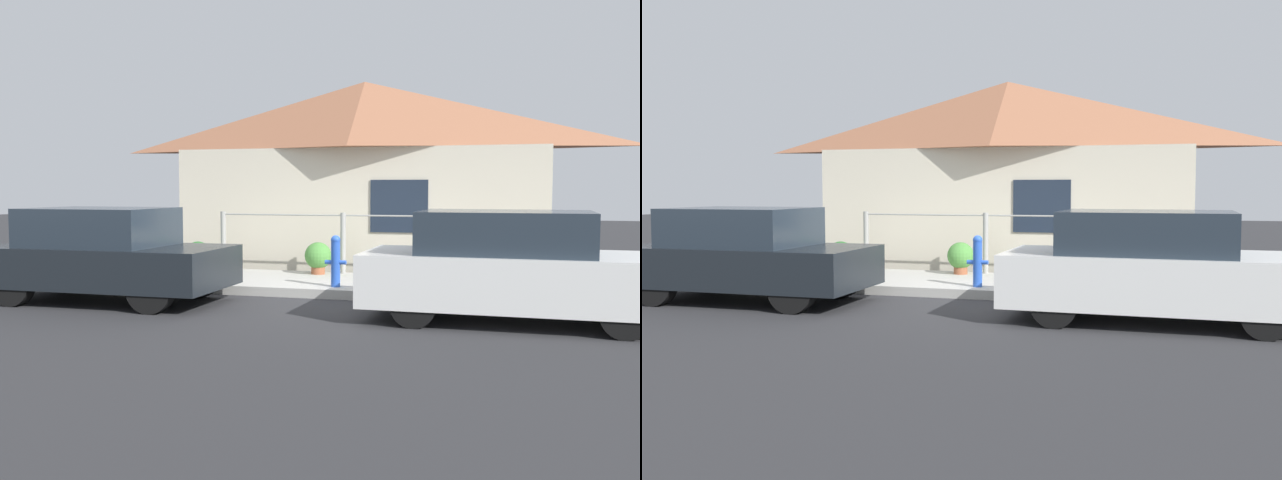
{
  "view_description": "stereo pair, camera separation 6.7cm",
  "coord_description": "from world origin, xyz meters",
  "views": [
    {
      "loc": [
        3.24,
        -10.55,
        1.72
      ],
      "look_at": [
        0.1,
        0.3,
        0.9
      ],
      "focal_mm": 40.0,
      "sensor_mm": 36.0,
      "label": 1
    },
    {
      "loc": [
        3.3,
        -10.53,
        1.72
      ],
      "look_at": [
        0.1,
        0.3,
        0.9
      ],
      "focal_mm": 40.0,
      "sensor_mm": 36.0,
      "label": 2
    }
  ],
  "objects": [
    {
      "name": "fire_hydrant",
      "position": [
        0.34,
        0.37,
        0.58
      ],
      "size": [
        0.35,
        0.15,
        0.83
      ],
      "color": "blue",
      "rests_on": "sidewalk"
    },
    {
      "name": "car_right",
      "position": [
        3.1,
        -1.14,
        0.71
      ],
      "size": [
        3.92,
        1.76,
        1.43
      ],
      "rotation": [
        0.0,
        0.0,
        -0.01
      ],
      "color": "white",
      "rests_on": "ground_plane"
    },
    {
      "name": "potted_plant_near_hydrant",
      "position": [
        -0.41,
        1.91,
        0.47
      ],
      "size": [
        0.49,
        0.49,
        0.59
      ],
      "color": "#9E5638",
      "rests_on": "sidewalk"
    },
    {
      "name": "sidewalk",
      "position": [
        0.0,
        1.16,
        0.07
      ],
      "size": [
        24.0,
        2.32,
        0.15
      ],
      "color": "#B2AFA8",
      "rests_on": "ground_plane"
    },
    {
      "name": "ground_plane",
      "position": [
        0.0,
        0.0,
        0.0
      ],
      "size": [
        60.0,
        60.0,
        0.0
      ],
      "primitive_type": "plane",
      "color": "#2D2D30"
    },
    {
      "name": "house",
      "position": [
        0.0,
        3.87,
        3.04
      ],
      "size": [
        7.77,
        2.23,
        3.91
      ],
      "color": "beige",
      "rests_on": "ground_plane"
    },
    {
      "name": "car_left",
      "position": [
        -2.87,
        -1.14,
        0.71
      ],
      "size": [
        3.65,
        1.75,
        1.43
      ],
      "rotation": [
        0.0,
        0.0,
        -0.0
      ],
      "color": "black",
      "rests_on": "ground_plane"
    },
    {
      "name": "potted_plant_by_fence",
      "position": [
        -2.62,
        1.51,
        0.47
      ],
      "size": [
        0.48,
        0.48,
        0.59
      ],
      "color": "slate",
      "rests_on": "sidewalk"
    },
    {
      "name": "fence",
      "position": [
        0.0,
        2.17,
        0.77
      ],
      "size": [
        4.9,
        0.1,
        1.12
      ],
      "color": "#999993",
      "rests_on": "sidewalk"
    }
  ]
}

